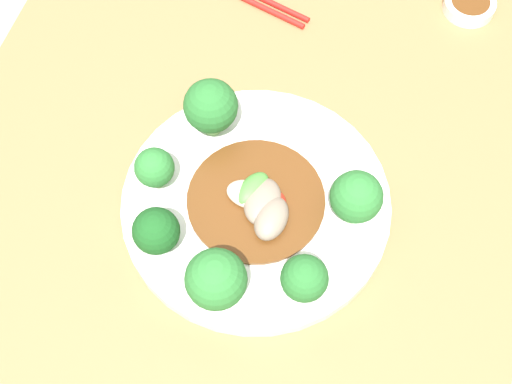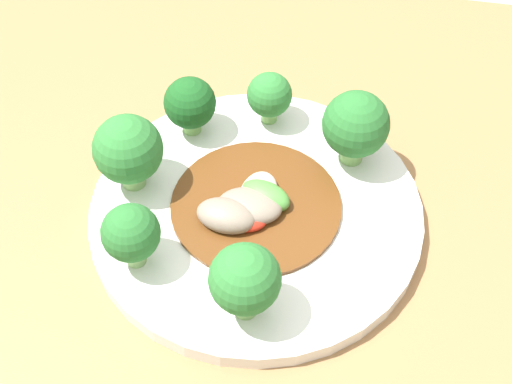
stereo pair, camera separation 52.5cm
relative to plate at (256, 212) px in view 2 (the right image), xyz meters
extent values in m
cube|color=olive|center=(-0.02, -0.04, -0.36)|extent=(0.97, 0.65, 0.70)
cylinder|color=white|center=(0.00, 0.00, 0.00)|extent=(0.29, 0.29, 0.02)
cylinder|color=#7AAD5B|center=(0.08, -0.08, 0.02)|extent=(0.02, 0.02, 0.02)
sphere|color=#19511E|center=(0.08, -0.08, 0.04)|extent=(0.05, 0.05, 0.05)
cylinder|color=#89B76B|center=(0.11, -0.01, 0.02)|extent=(0.02, 0.02, 0.02)
sphere|color=#2D7533|center=(0.11, -0.01, 0.05)|extent=(0.06, 0.06, 0.06)
cylinder|color=#7AAD5B|center=(0.01, -0.11, 0.02)|extent=(0.01, 0.01, 0.01)
sphere|color=#2D7533|center=(0.01, -0.11, 0.04)|extent=(0.04, 0.04, 0.04)
cylinder|color=#7AAD5B|center=(-0.01, 0.10, 0.02)|extent=(0.02, 0.02, 0.02)
sphere|color=#2D7533|center=(-0.01, 0.10, 0.05)|extent=(0.05, 0.05, 0.05)
cylinder|color=#89B76B|center=(0.08, 0.07, 0.02)|extent=(0.02, 0.02, 0.02)
sphere|color=#286B2D|center=(0.08, 0.07, 0.04)|extent=(0.05, 0.05, 0.05)
cylinder|color=#7AAD5B|center=(-0.07, -0.07, 0.02)|extent=(0.02, 0.02, 0.02)
sphere|color=#286B2D|center=(-0.07, -0.07, 0.05)|extent=(0.06, 0.06, 0.06)
cylinder|color=#5B3314|center=(0.00, 0.00, 0.01)|extent=(0.15, 0.15, 0.00)
ellipsoid|color=gray|center=(0.02, 0.02, 0.02)|extent=(0.05, 0.04, 0.02)
ellipsoid|color=gray|center=(0.00, 0.01, 0.02)|extent=(0.06, 0.04, 0.02)
ellipsoid|color=#4C933D|center=(-0.01, -0.01, 0.02)|extent=(0.05, 0.04, 0.02)
ellipsoid|color=red|center=(0.01, 0.02, 0.02)|extent=(0.04, 0.03, 0.01)
ellipsoid|color=beige|center=(0.00, -0.01, 0.02)|extent=(0.03, 0.05, 0.02)
camera|label=1|loc=(0.33, 0.09, 0.68)|focal=50.00mm
camera|label=2|loc=(-0.07, 0.37, 0.49)|focal=50.00mm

